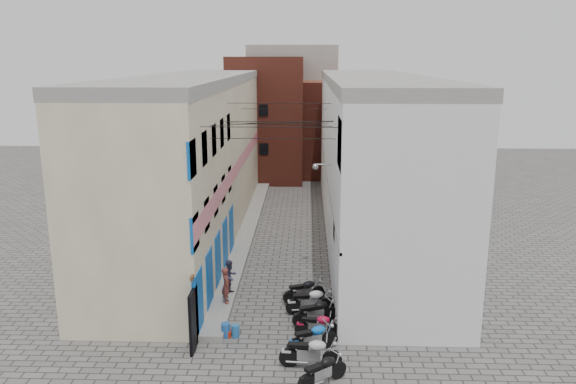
# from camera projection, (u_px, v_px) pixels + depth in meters

# --- Properties ---
(ground) EXTENTS (90.00, 90.00, 0.00)m
(ground) POSITION_uv_depth(u_px,v_px,m) (267.00, 344.00, 19.98)
(ground) COLOR #5C5957
(ground) RESTS_ON ground
(plinth) EXTENTS (0.90, 26.00, 0.25)m
(plinth) POSITION_uv_depth(u_px,v_px,m) (248.00, 231.00, 32.65)
(plinth) COLOR gray
(plinth) RESTS_ON ground
(building_left) EXTENTS (5.10, 27.00, 9.00)m
(building_left) POSITION_uv_depth(u_px,v_px,m) (195.00, 156.00, 31.68)
(building_left) COLOR #BEB090
(building_left) RESTS_ON ground
(building_right) EXTENTS (5.94, 26.00, 9.00)m
(building_right) POSITION_uv_depth(u_px,v_px,m) (372.00, 157.00, 31.39)
(building_right) COLOR silver
(building_right) RESTS_ON ground
(building_far_brick_left) EXTENTS (6.00, 6.00, 10.00)m
(building_far_brick_left) POSITION_uv_depth(u_px,v_px,m) (266.00, 119.00, 46.08)
(building_far_brick_left) COLOR maroon
(building_far_brick_left) RESTS_ON ground
(building_far_brick_right) EXTENTS (5.00, 6.00, 8.00)m
(building_far_brick_right) POSITION_uv_depth(u_px,v_px,m) (326.00, 129.00, 48.10)
(building_far_brick_right) COLOR maroon
(building_far_brick_right) RESTS_ON ground
(building_far_concrete) EXTENTS (8.00, 5.00, 11.00)m
(building_far_concrete) POSITION_uv_depth(u_px,v_px,m) (293.00, 107.00, 51.73)
(building_far_concrete) COLOR gray
(building_far_concrete) RESTS_ON ground
(far_shopfront) EXTENTS (2.00, 0.30, 2.40)m
(far_shopfront) POSITION_uv_depth(u_px,v_px,m) (290.00, 171.00, 44.19)
(far_shopfront) COLOR black
(far_shopfront) RESTS_ON ground
(overhead_wires) EXTENTS (5.80, 13.02, 1.32)m
(overhead_wires) POSITION_uv_depth(u_px,v_px,m) (278.00, 120.00, 25.74)
(overhead_wires) COLOR black
(overhead_wires) RESTS_ON ground
(motorcycle_a) EXTENTS (1.84, 1.61, 1.08)m
(motorcycle_a) POSITION_uv_depth(u_px,v_px,m) (323.00, 369.00, 17.35)
(motorcycle_a) COLOR black
(motorcycle_a) RESTS_ON ground
(motorcycle_b) EXTENTS (2.12, 0.80, 1.20)m
(motorcycle_b) POSITION_uv_depth(u_px,v_px,m) (310.00, 351.00, 18.32)
(motorcycle_b) COLOR #B7B7BC
(motorcycle_b) RESTS_ON ground
(motorcycle_c) EXTENTS (1.98, 1.31, 1.10)m
(motorcycle_c) POSITION_uv_depth(u_px,v_px,m) (313.00, 336.00, 19.40)
(motorcycle_c) COLOR blue
(motorcycle_c) RESTS_ON ground
(motorcycle_d) EXTENTS (1.77, 0.72, 1.00)m
(motorcycle_d) POSITION_uv_depth(u_px,v_px,m) (318.00, 324.00, 20.40)
(motorcycle_d) COLOR #B70D32
(motorcycle_d) RESTS_ON ground
(motorcycle_e) EXTENTS (1.99, 1.29, 1.10)m
(motorcycle_e) POSITION_uv_depth(u_px,v_px,m) (316.00, 311.00, 21.33)
(motorcycle_e) COLOR black
(motorcycle_e) RESTS_ON ground
(motorcycle_f) EXTENTS (2.10, 0.96, 1.17)m
(motorcycle_f) POSITION_uv_depth(u_px,v_px,m) (311.00, 300.00, 22.24)
(motorcycle_f) COLOR silver
(motorcycle_f) RESTS_ON ground
(motorcycle_g) EXTENTS (1.96, 1.28, 1.09)m
(motorcycle_g) POSITION_uv_depth(u_px,v_px,m) (304.00, 289.00, 23.32)
(motorcycle_g) COLOR black
(motorcycle_g) RESTS_ON ground
(person_a) EXTENTS (0.48, 0.62, 1.49)m
(person_a) POSITION_uv_depth(u_px,v_px,m) (226.00, 285.00, 22.61)
(person_a) COLOR brown
(person_a) RESTS_ON plinth
(person_b) EXTENTS (0.86, 0.90, 1.46)m
(person_b) POSITION_uv_depth(u_px,v_px,m) (230.00, 277.00, 23.53)
(person_b) COLOR #35344F
(person_b) RESTS_ON plinth
(water_jug_near) EXTENTS (0.31, 0.31, 0.46)m
(water_jug_near) POSITION_uv_depth(u_px,v_px,m) (235.00, 331.00, 20.45)
(water_jug_near) COLOR #2164A8
(water_jug_near) RESTS_ON ground
(water_jug_far) EXTENTS (0.44, 0.44, 0.52)m
(water_jug_far) POSITION_uv_depth(u_px,v_px,m) (226.00, 330.00, 20.45)
(water_jug_far) COLOR #2055A2
(water_jug_far) RESTS_ON ground
(red_crate) EXTENTS (0.39, 0.31, 0.23)m
(red_crate) POSITION_uv_depth(u_px,v_px,m) (226.00, 334.00, 20.49)
(red_crate) COLOR #B5220C
(red_crate) RESTS_ON ground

